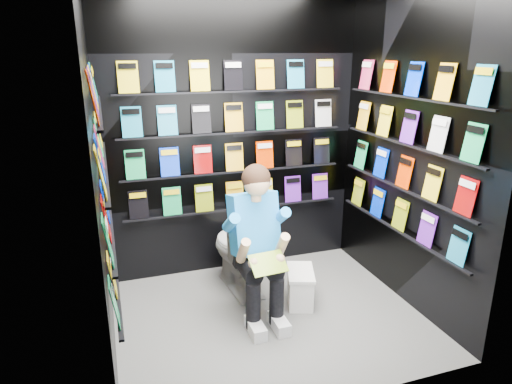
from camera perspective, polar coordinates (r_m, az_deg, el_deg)
name	(u,v)px	position (r m, az deg, el deg)	size (l,w,h in m)	color
floor	(269,317)	(3.84, 1.69, -15.36)	(2.40, 2.40, 0.00)	#555553
wall_back	(233,137)	(4.25, -2.86, 6.84)	(2.40, 0.04, 2.60)	black
wall_front	(337,203)	(2.45, 10.10, -1.42)	(2.40, 0.04, 2.60)	black
wall_left	(97,175)	(3.12, -19.22, 1.98)	(0.04, 2.00, 2.60)	black
wall_right	(410,150)	(3.90, 18.70, 4.97)	(0.04, 2.00, 2.60)	black
comics_back	(234,137)	(4.22, -2.75, 6.83)	(2.10, 0.06, 1.37)	#EC3600
comics_left	(102,174)	(3.12, -18.68, 2.12)	(0.06, 1.70, 1.37)	#EC3600
comics_right	(407,150)	(3.88, 18.35, 5.02)	(0.06, 1.70, 1.37)	#EC3600
toilet	(240,250)	(4.10, -2.03, -7.27)	(0.42, 0.75, 0.73)	white
longbox	(300,288)	(3.99, 5.54, -11.87)	(0.20, 0.36, 0.27)	white
longbox_lid	(301,272)	(3.92, 5.61, -9.98)	(0.22, 0.38, 0.03)	white
reader	(253,224)	(3.61, -0.36, -4.07)	(0.50, 0.73, 1.34)	#2388E2
held_comic	(268,263)	(3.38, 1.53, -8.90)	(0.27, 0.01, 0.19)	green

